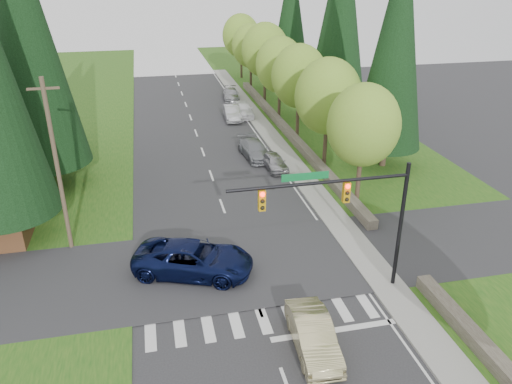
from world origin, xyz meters
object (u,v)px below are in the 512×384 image
object	(u,v)px
parked_car_d	(243,109)
parked_car_a	(275,162)
suv_navy	(194,259)
parked_car_c	(232,113)
parked_car_b	(255,150)
parked_car_e	(231,94)
sedan_champagne	(313,335)

from	to	relation	value
parked_car_d	parked_car_a	bearing A→B (deg)	-89.35
suv_navy	parked_car_c	bearing A→B (deg)	6.57
parked_car_c	parked_car_d	distance (m)	1.63
parked_car_b	parked_car_d	world-z (taller)	parked_car_d
parked_car_c	parked_car_d	bearing A→B (deg)	37.88
parked_car_e	parked_car_a	bearing A→B (deg)	-85.38
sedan_champagne	parked_car_d	bearing A→B (deg)	86.84
parked_car_b	parked_car_d	size ratio (longest dim) A/B	1.03
parked_car_a	parked_car_c	bearing A→B (deg)	89.10
sedan_champagne	suv_navy	bearing A→B (deg)	125.55
parked_car_a	parked_car_d	bearing A→B (deg)	83.92
parked_car_d	parked_car_c	bearing A→B (deg)	-142.96
parked_car_b	parked_car_d	xyz separation A→B (m)	(1.40, 12.44, 0.10)
parked_car_d	parked_car_e	bearing A→B (deg)	92.28
suv_navy	parked_car_a	size ratio (longest dim) A/B	1.70
sedan_champagne	parked_car_e	bearing A→B (deg)	87.92
sedan_champagne	suv_navy	world-z (taller)	suv_navy
parked_car_e	parked_car_b	bearing A→B (deg)	-88.31
suv_navy	parked_car_d	distance (m)	29.99
parked_car_a	parked_car_e	xyz separation A→B (m)	(0.44, 22.88, 0.02)
sedan_champagne	parked_car_c	distance (m)	34.88
suv_navy	parked_car_d	bearing A→B (deg)	4.52
sedan_champagne	suv_navy	xyz separation A→B (m)	(-4.38, 6.91, 0.14)
sedan_champagne	parked_car_b	size ratio (longest dim) A/B	0.92
suv_navy	parked_car_b	xyz separation A→B (m)	(6.94, 16.37, -0.17)
parked_car_a	sedan_champagne	bearing A→B (deg)	-104.29
suv_navy	parked_car_a	world-z (taller)	suv_navy
sedan_champagne	parked_car_a	world-z (taller)	sedan_champagne
suv_navy	parked_car_c	distance (m)	28.74
parked_car_d	parked_car_b	bearing A→B (deg)	-94.15
parked_car_a	parked_car_e	world-z (taller)	parked_car_e
suv_navy	parked_car_e	bearing A→B (deg)	7.71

